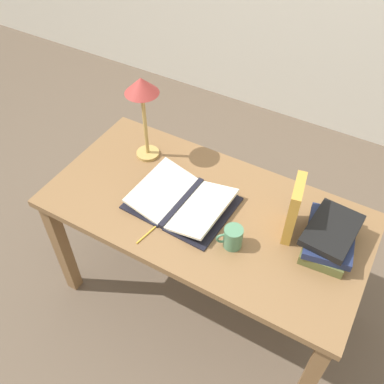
{
  "coord_description": "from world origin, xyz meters",
  "views": [
    {
      "loc": [
        0.56,
        -1.1,
        2.12
      ],
      "look_at": [
        -0.06,
        -0.01,
        0.8
      ],
      "focal_mm": 40.0,
      "sensor_mm": 36.0,
      "label": 1
    }
  ],
  "objects_px": {
    "book_standing_upright": "(294,209)",
    "reading_lamp": "(142,95)",
    "pencil": "(150,231)",
    "book_stack_tall": "(330,236)",
    "coffee_mug": "(233,237)",
    "open_book": "(182,201)"
  },
  "relations": [
    {
      "from": "coffee_mug",
      "to": "reading_lamp",
      "type": "bearing_deg",
      "value": 154.32
    },
    {
      "from": "book_standing_upright",
      "to": "pencil",
      "type": "xyz_separation_m",
      "value": [
        -0.49,
        -0.29,
        -0.13
      ]
    },
    {
      "from": "book_stack_tall",
      "to": "coffee_mug",
      "type": "height_order",
      "value": "book_stack_tall"
    },
    {
      "from": "open_book",
      "to": "book_standing_upright",
      "type": "height_order",
      "value": "book_standing_upright"
    },
    {
      "from": "reading_lamp",
      "to": "pencil",
      "type": "xyz_separation_m",
      "value": [
        0.28,
        -0.4,
        -0.34
      ]
    },
    {
      "from": "open_book",
      "to": "book_stack_tall",
      "type": "distance_m",
      "value": 0.63
    },
    {
      "from": "open_book",
      "to": "reading_lamp",
      "type": "distance_m",
      "value": 0.49
    },
    {
      "from": "reading_lamp",
      "to": "coffee_mug",
      "type": "bearing_deg",
      "value": -25.68
    },
    {
      "from": "book_standing_upright",
      "to": "reading_lamp",
      "type": "height_order",
      "value": "reading_lamp"
    },
    {
      "from": "book_stack_tall",
      "to": "coffee_mug",
      "type": "bearing_deg",
      "value": -150.18
    },
    {
      "from": "reading_lamp",
      "to": "coffee_mug",
      "type": "xyz_separation_m",
      "value": [
        0.6,
        -0.29,
        -0.3
      ]
    },
    {
      "from": "reading_lamp",
      "to": "pencil",
      "type": "height_order",
      "value": "reading_lamp"
    },
    {
      "from": "book_stack_tall",
      "to": "coffee_mug",
      "type": "xyz_separation_m",
      "value": [
        -0.33,
        -0.19,
        -0.01
      ]
    },
    {
      "from": "pencil",
      "to": "open_book",
      "type": "bearing_deg",
      "value": 80.46
    },
    {
      "from": "book_stack_tall",
      "to": "book_standing_upright",
      "type": "xyz_separation_m",
      "value": [
        -0.16,
        -0.01,
        0.08
      ]
    },
    {
      "from": "reading_lamp",
      "to": "coffee_mug",
      "type": "distance_m",
      "value": 0.73
    },
    {
      "from": "book_standing_upright",
      "to": "pencil",
      "type": "distance_m",
      "value": 0.59
    },
    {
      "from": "coffee_mug",
      "to": "pencil",
      "type": "distance_m",
      "value": 0.34
    },
    {
      "from": "book_stack_tall",
      "to": "pencil",
      "type": "height_order",
      "value": "book_stack_tall"
    },
    {
      "from": "pencil",
      "to": "book_stack_tall",
      "type": "bearing_deg",
      "value": 24.62
    },
    {
      "from": "open_book",
      "to": "book_stack_tall",
      "type": "height_order",
      "value": "book_stack_tall"
    },
    {
      "from": "open_book",
      "to": "pencil",
      "type": "xyz_separation_m",
      "value": [
        -0.03,
        -0.2,
        -0.01
      ]
    }
  ]
}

